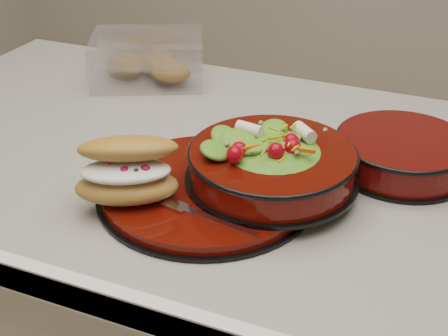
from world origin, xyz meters
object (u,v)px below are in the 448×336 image
at_px(salad_bowl, 272,158).
at_px(pastry_box, 149,60).
at_px(fork, 206,217).
at_px(extra_bowl, 402,152).
at_px(dinner_plate, 207,189).
at_px(croissant, 128,171).

bearing_deg(salad_bowl, pastry_box, 139.79).
height_order(fork, extra_bowl, extra_bowl).
xyz_separation_m(dinner_plate, pastry_box, (-0.29, 0.37, 0.03)).
distance_m(croissant, pastry_box, 0.49).
bearing_deg(fork, croissant, 96.35).
relative_size(salad_bowl, fork, 1.70).
relative_size(dinner_plate, fork, 2.15).
relative_size(pastry_box, extra_bowl, 1.26).
bearing_deg(croissant, pastry_box, 89.49).
relative_size(salad_bowl, croissant, 1.55).
bearing_deg(croissant, dinner_plate, 14.33).
bearing_deg(extra_bowl, fork, -128.35).
bearing_deg(salad_bowl, dinner_plate, -150.99).
xyz_separation_m(fork, extra_bowl, (0.22, 0.27, 0.01)).
relative_size(dinner_plate, pastry_box, 1.18).
bearing_deg(dinner_plate, extra_bowl, 37.42).
bearing_deg(pastry_box, extra_bowl, -42.52).
height_order(dinner_plate, croissant, croissant).
bearing_deg(croissant, extra_bowl, 12.25).
xyz_separation_m(salad_bowl, pastry_box, (-0.38, 0.32, -0.01)).
xyz_separation_m(fork, pastry_box, (-0.33, 0.45, 0.02)).
height_order(salad_bowl, extra_bowl, salad_bowl).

